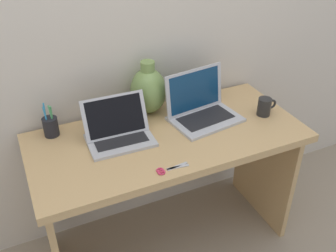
{
  "coord_description": "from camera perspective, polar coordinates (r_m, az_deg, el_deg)",
  "views": [
    {
      "loc": [
        -0.64,
        -1.41,
        1.8
      ],
      "look_at": [
        0.0,
        0.0,
        0.8
      ],
      "focal_mm": 41.36,
      "sensor_mm": 36.0,
      "label": 1
    }
  ],
  "objects": [
    {
      "name": "ground_plane",
      "position": [
        2.38,
        0.0,
        -16.39
      ],
      "size": [
        6.0,
        6.0,
        0.0
      ],
      "primitive_type": "plane",
      "color": "gray"
    },
    {
      "name": "back_wall",
      "position": [
        1.97,
        -4.31,
        14.93
      ],
      "size": [
        4.4,
        0.04,
        2.4
      ],
      "primitive_type": "cube",
      "color": "beige",
      "rests_on": "ground"
    },
    {
      "name": "desk",
      "position": [
        1.98,
        0.0,
        -5.39
      ],
      "size": [
        1.34,
        0.61,
        0.75
      ],
      "color": "tan",
      "rests_on": "ground"
    },
    {
      "name": "laptop_left",
      "position": [
        1.84,
        -7.38,
        -0.47
      ],
      "size": [
        0.31,
        0.23,
        0.2
      ],
      "color": "#B2B2B7",
      "rests_on": "desk"
    },
    {
      "name": "laptop_right",
      "position": [
        1.99,
        4.79,
        2.98
      ],
      "size": [
        0.37,
        0.29,
        0.24
      ],
      "color": "#B2B2B7",
      "rests_on": "desk"
    },
    {
      "name": "green_vase",
      "position": [
        2.01,
        -2.91,
        5.31
      ],
      "size": [
        0.19,
        0.19,
        0.28
      ],
      "color": "#75934C",
      "rests_on": "desk"
    },
    {
      "name": "coffee_mug",
      "position": [
        2.07,
        14.06,
        2.79
      ],
      "size": [
        0.11,
        0.07,
        0.09
      ],
      "color": "black",
      "rests_on": "desk"
    },
    {
      "name": "pen_cup",
      "position": [
        1.93,
        -16.91,
        -0.02
      ],
      "size": [
        0.07,
        0.07,
        0.17
      ],
      "color": "black",
      "rests_on": "desk"
    },
    {
      "name": "scissors",
      "position": [
        1.66,
        -0.17,
        -6.45
      ],
      "size": [
        0.15,
        0.05,
        0.01
      ],
      "color": "#B7B7BC",
      "rests_on": "desk"
    }
  ]
}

